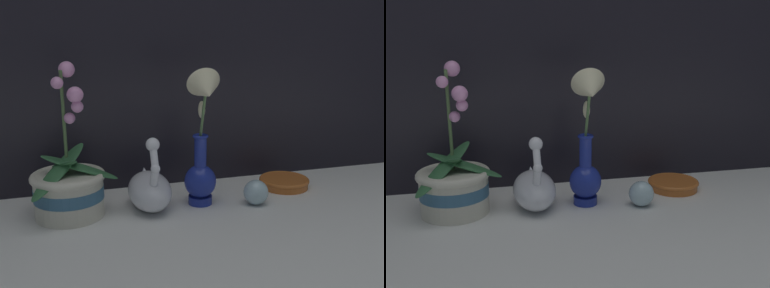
# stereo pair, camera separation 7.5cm
# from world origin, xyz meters

# --- Properties ---
(ground_plane) EXTENTS (2.80, 2.80, 0.00)m
(ground_plane) POSITION_xyz_m (0.00, 0.00, 0.00)
(ground_plane) COLOR silver
(orchid_potted_plant) EXTENTS (0.23, 0.22, 0.38)m
(orchid_potted_plant) POSITION_xyz_m (-0.30, 0.12, 0.08)
(orchid_potted_plant) COLOR beige
(orchid_potted_plant) RESTS_ON ground_plane
(swan_figurine) EXTENTS (0.11, 0.19, 0.20)m
(swan_figurine) POSITION_xyz_m (-0.10, 0.11, 0.05)
(swan_figurine) COLOR white
(swan_figurine) RESTS_ON ground_plane
(blue_vase) EXTENTS (0.08, 0.13, 0.36)m
(blue_vase) POSITION_xyz_m (0.04, 0.09, 0.15)
(blue_vase) COLOR navy
(blue_vase) RESTS_ON ground_plane
(glass_sphere) EXTENTS (0.07, 0.07, 0.07)m
(glass_sphere) POSITION_xyz_m (0.18, 0.05, 0.03)
(glass_sphere) COLOR silver
(glass_sphere) RESTS_ON ground_plane
(amber_dish) EXTENTS (0.15, 0.15, 0.03)m
(amber_dish) POSITION_xyz_m (0.31, 0.15, 0.02)
(amber_dish) COLOR #C66628
(amber_dish) RESTS_ON ground_plane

